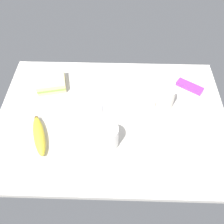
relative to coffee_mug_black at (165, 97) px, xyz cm
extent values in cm
cube|color=beige|center=(20.56, 6.95, -5.75)|extent=(90.00, 64.00, 2.00)
cylinder|color=silver|center=(-0.04, -0.02, -0.14)|extent=(7.67, 7.67, 9.22)
cylinder|color=brown|center=(-0.04, -0.02, 3.97)|extent=(6.75, 6.75, 0.40)
cylinder|color=silver|center=(4.72, 2.13, 0.32)|extent=(2.51, 3.64, 1.20)
cylinder|color=white|center=(21.98, 19.43, 0.09)|extent=(8.04, 8.04, 9.67)
cylinder|color=black|center=(21.98, 19.43, 4.42)|extent=(7.08, 7.08, 0.40)
cylinder|color=white|center=(25.40, 15.16, 0.57)|extent=(3.57, 3.20, 1.20)
cube|color=beige|center=(47.12, -9.23, -3.95)|extent=(13.89, 12.98, 1.60)
cube|color=#8CB24C|center=(47.12, -9.23, -2.55)|extent=(13.89, 12.98, 1.20)
cube|color=beige|center=(47.12, -9.23, -1.15)|extent=(13.89, 12.98, 1.60)
ellipsoid|color=yellow|center=(46.60, 17.79, -2.78)|extent=(9.42, 17.73, 3.94)
cube|color=#4C3819|center=(49.30, 9.98, -2.78)|extent=(1.20, 1.20, 1.20)
ellipsoid|color=silver|center=(24.59, -1.37, -4.35)|extent=(2.53, 3.68, 0.80)
cylinder|color=silver|center=(24.78, 4.04, -4.40)|extent=(0.96, 7.25, 0.70)
cube|color=purple|center=(-12.35, -9.56, -3.75)|extent=(11.41, 9.26, 2.00)
cube|color=white|center=(-7.03, 15.30, -4.60)|extent=(15.72, 15.72, 0.30)
camera|label=1|loc=(18.90, 65.82, 72.27)|focal=39.62mm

